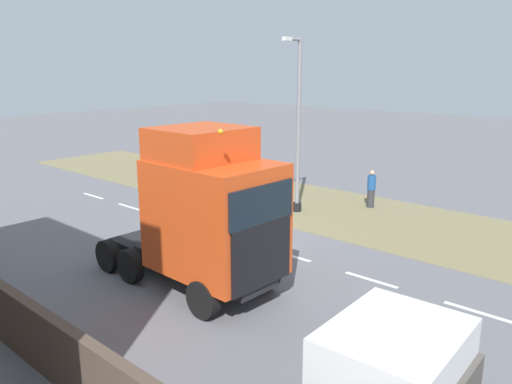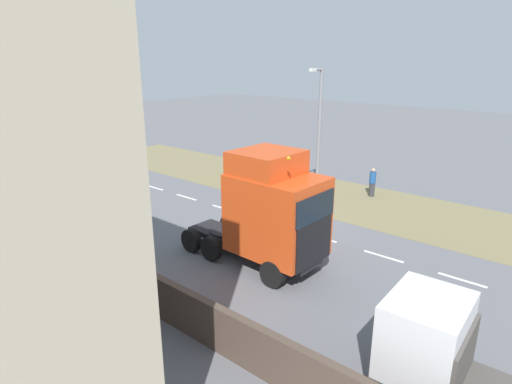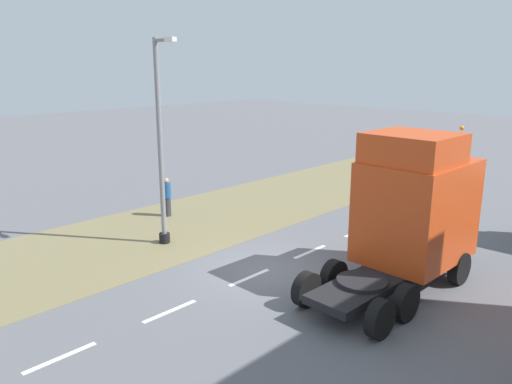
{
  "view_description": "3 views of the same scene",
  "coord_description": "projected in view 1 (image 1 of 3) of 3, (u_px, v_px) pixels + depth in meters",
  "views": [
    {
      "loc": [
        13.16,
        12.53,
        6.35
      ],
      "look_at": [
        0.96,
        1.78,
        2.35
      ],
      "focal_mm": 35.0,
      "sensor_mm": 36.0,
      "label": 1
    },
    {
      "loc": [
        16.4,
        12.26,
        8.19
      ],
      "look_at": [
        0.7,
        -0.91,
        1.76
      ],
      "focal_mm": 30.0,
      "sensor_mm": 36.0,
      "label": 2
    },
    {
      "loc": [
        10.63,
        -11.43,
        6.76
      ],
      "look_at": [
        0.4,
        -0.81,
        2.98
      ],
      "focal_mm": 35.0,
      "sensor_mm": 36.0,
      "label": 3
    }
  ],
  "objects": [
    {
      "name": "pedestrian",
      "position": [
        371.0,
        189.0,
        23.41
      ],
      "size": [
        0.39,
        0.39,
        1.79
      ],
      "color": "#333338",
      "rests_on": "ground"
    },
    {
      "name": "ground_plane",
      "position": [
        238.0,
        240.0,
        19.15
      ],
      "size": [
        120.0,
        120.0,
        0.0
      ],
      "primitive_type": "plane",
      "color": "slate",
      "rests_on": "ground"
    },
    {
      "name": "lorry_cab",
      "position": [
        209.0,
        213.0,
        14.11
      ],
      "size": [
        2.86,
        6.49,
        4.95
      ],
      "rotation": [
        0.0,
        0.0,
        -0.03
      ],
      "color": "black",
      "rests_on": "ground"
    },
    {
      "name": "lane_markings",
      "position": [
        225.0,
        236.0,
        19.59
      ],
      "size": [
        0.16,
        21.0,
        0.0
      ],
      "color": "white",
      "rests_on": "ground"
    },
    {
      "name": "lamp_post",
      "position": [
        298.0,
        136.0,
        22.12
      ],
      "size": [
        1.33,
        0.42,
        7.69
      ],
      "color": "black",
      "rests_on": "ground"
    },
    {
      "name": "grass_verge",
      "position": [
        325.0,
        208.0,
        23.51
      ],
      "size": [
        7.0,
        44.0,
        0.01
      ],
      "color": "olive",
      "rests_on": "ground"
    }
  ]
}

